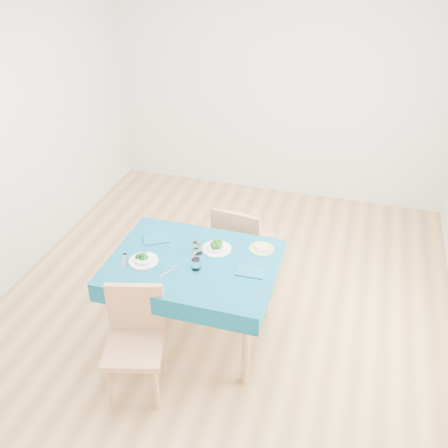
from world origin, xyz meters
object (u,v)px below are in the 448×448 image
(side_plate, at_px, (262,249))
(chair_far, at_px, (244,229))
(bowl_far, at_px, (217,246))
(bowl_near, at_px, (143,258))
(table, at_px, (194,298))
(chair_near, at_px, (133,340))

(side_plate, bearing_deg, chair_far, 117.81)
(chair_far, relative_size, bowl_far, 4.86)
(chair_far, relative_size, bowl_near, 5.01)
(chair_far, bearing_deg, table, 83.93)
(bowl_near, bearing_deg, table, 17.92)
(chair_far, relative_size, side_plate, 5.55)
(table, xyz_separation_m, chair_far, (0.19, 0.83, 0.18))
(table, relative_size, chair_far, 1.12)
(chair_near, distance_m, bowl_far, 0.97)
(bowl_near, relative_size, bowl_far, 0.97)
(bowl_far, xyz_separation_m, side_plate, (0.34, 0.10, -0.03))
(bowl_near, distance_m, side_plate, 0.93)
(chair_near, height_order, bowl_far, chair_near)
(bowl_near, bearing_deg, bowl_far, 32.55)
(bowl_far, relative_size, side_plate, 1.14)
(table, bearing_deg, bowl_far, 56.20)
(side_plate, bearing_deg, bowl_far, -163.29)
(table, bearing_deg, side_plate, 32.29)
(chair_near, xyz_separation_m, bowl_near, (-0.15, 0.56, 0.28))
(bowl_near, xyz_separation_m, side_plate, (0.83, 0.41, -0.03))
(chair_near, relative_size, bowl_near, 4.52)
(table, distance_m, chair_far, 0.87)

